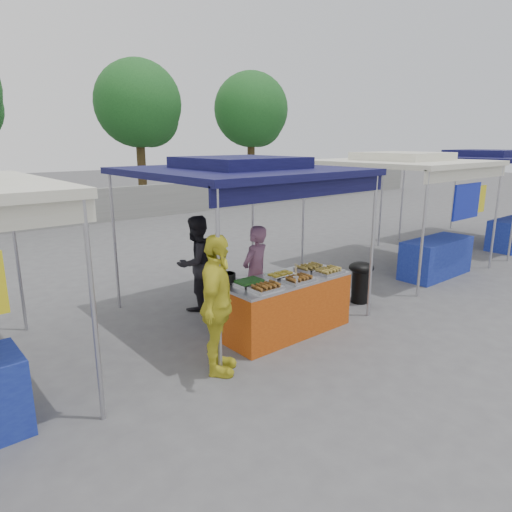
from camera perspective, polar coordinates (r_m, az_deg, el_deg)
ground_plane at (r=7.10m, az=3.15°, el=-9.17°), size 80.00×80.00×0.00m
back_wall at (r=16.51m, az=-23.98°, el=5.30°), size 40.00×0.25×1.20m
main_canopy at (r=7.26m, az=-1.91°, el=10.70°), size 3.20×3.20×2.57m
neighbor_stall_right at (r=10.50m, az=19.42°, el=6.78°), size 3.20×3.20×2.57m
neighbor_stall_far at (r=14.07m, az=27.92°, el=7.65°), size 3.20×3.20×2.57m
tree_2 at (r=20.23m, az=-14.20°, el=17.54°), size 3.56×3.51×6.03m
tree_3 at (r=22.64m, az=-0.41°, el=17.43°), size 3.53×3.47×5.97m
vendor_table at (r=6.87m, az=3.77°, el=-6.16°), size 2.00×0.80×0.85m
food_tray_fl at (r=6.18m, az=1.26°, el=-3.98°), size 0.42×0.30×0.07m
food_tray_fm at (r=6.57m, az=5.35°, el=-2.93°), size 0.42×0.30×0.07m
food_tray_fr at (r=7.03m, az=9.12°, el=-1.90°), size 0.42×0.30×0.07m
food_tray_bl at (r=6.40m, az=-0.84°, el=-3.33°), size 0.42×0.30×0.07m
food_tray_bm at (r=6.77m, az=3.08°, el=-2.36°), size 0.42×0.30×0.07m
food_tray_br at (r=7.17m, az=6.72°, el=-1.50°), size 0.42×0.30×0.07m
cooking_pot at (r=6.49m, az=-3.64°, el=-2.77°), size 0.25×0.25×0.14m
skewer_cup at (r=6.47m, az=4.99°, el=-3.03°), size 0.08×0.08×0.10m
wok_burner at (r=8.31m, az=12.96°, el=-2.75°), size 0.44×0.44×0.75m
crate_left at (r=7.16m, az=-2.08°, el=-7.55°), size 0.54×0.37×0.32m
crate_right at (r=7.59m, az=1.96°, el=-6.41°), size 0.47×0.33×0.28m
crate_stacked at (r=7.50m, az=1.98°, el=-4.47°), size 0.44×0.31×0.26m
vendor_woman at (r=7.26m, az=-0.07°, el=-2.16°), size 0.64×0.50×1.54m
helper_man at (r=7.76m, az=-7.46°, el=-0.89°), size 0.89×0.75×1.62m
customer_person at (r=5.56m, az=-4.90°, el=-6.20°), size 1.03×1.04×1.76m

